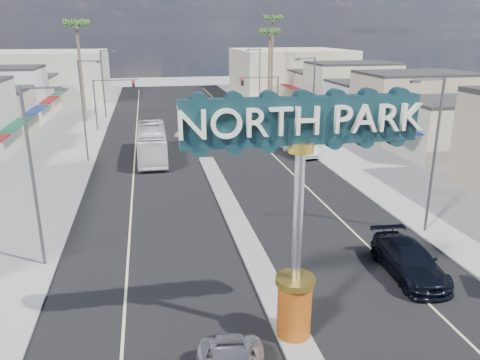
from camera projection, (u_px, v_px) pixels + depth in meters
name	position (u px, v px, depth m)	size (l,w,h in m)	color
ground	(205.00, 156.00, 44.33)	(160.00, 160.00, 0.00)	gray
road	(205.00, 156.00, 44.33)	(20.00, 120.00, 0.01)	black
median_island	(236.00, 219.00, 29.36)	(1.30, 30.00, 0.16)	gray
sidewalk_left	(49.00, 163.00, 41.73)	(8.00, 120.00, 0.12)	gray
sidewalk_right	(343.00, 149.00, 46.90)	(8.00, 120.00, 0.12)	gray
storefront_row_right	(377.00, 99.00, 60.00)	(12.00, 42.00, 6.00)	#B7B29E
backdrop_far_left	(46.00, 75.00, 81.09)	(20.00, 20.00, 8.00)	#B7B29E
backdrop_far_right	(290.00, 71.00, 89.22)	(20.00, 20.00, 8.00)	beige
gateway_sign	(299.00, 194.00, 16.35)	(8.20, 1.50, 9.15)	#B1430D
traffic_signal_left	(111.00, 94.00, 54.41)	(5.09, 0.45, 6.00)	#47474C
traffic_signal_right	(264.00, 91.00, 57.80)	(5.09, 0.45, 6.00)	#47474C
streetlight_l_near	(35.00, 170.00, 22.18)	(2.03, 0.22, 9.00)	#47474C
streetlight_l_mid	(85.00, 106.00, 40.86)	(2.03, 0.22, 9.00)	#47474C
streetlight_l_far	(104.00, 81.00, 61.41)	(2.03, 0.22, 9.00)	#47474C
streetlight_r_near	(433.00, 149.00, 26.03)	(2.03, 0.22, 9.00)	#47474C
streetlight_r_mid	(312.00, 100.00, 44.72)	(2.03, 0.22, 9.00)	#47474C
streetlight_r_far	(259.00, 78.00, 65.27)	(2.03, 0.22, 9.00)	#47474C
palm_left_far	(77.00, 29.00, 57.11)	(2.60, 2.60, 13.10)	brown
palm_right_mid	(270.00, 36.00, 67.79)	(2.60, 2.60, 12.10)	brown
palm_right_far	(273.00, 24.00, 73.22)	(2.60, 2.60, 14.10)	brown
suv_right	(409.00, 260.00, 22.57)	(2.18, 5.37, 1.56)	black
car_parked_right	(300.00, 146.00, 44.53)	(1.85, 5.30, 1.75)	silver
city_bus	(152.00, 143.00, 43.22)	(2.47, 10.57, 2.95)	silver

